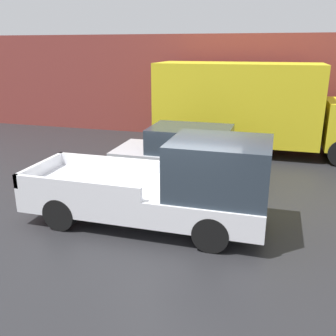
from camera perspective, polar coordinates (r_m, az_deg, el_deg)
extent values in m
plane|color=#232326|center=(8.51, 1.41, -9.46)|extent=(60.00, 60.00, 0.00)
cube|color=brown|center=(16.90, 9.77, 11.99)|extent=(28.00, 0.15, 4.46)
cube|color=silver|center=(8.64, -3.59, -4.46)|extent=(5.47, 1.95, 0.58)
cube|color=#28333D|center=(7.96, 7.88, 0.11)|extent=(2.08, 1.83, 1.18)
cube|color=silver|center=(9.74, -8.66, 0.78)|extent=(3.01, 0.10, 0.32)
cube|color=silver|center=(8.19, -13.99, -2.92)|extent=(3.01, 0.10, 0.32)
cube|color=silver|center=(9.69, -18.80, -0.11)|extent=(0.10, 1.95, 0.32)
cylinder|color=black|center=(9.15, 8.38, -5.02)|extent=(0.75, 0.26, 0.75)
cylinder|color=black|center=(7.61, 6.54, -9.91)|extent=(0.75, 0.26, 0.75)
cylinder|color=black|center=(10.11, -11.04, -2.89)|extent=(0.75, 0.26, 0.75)
cylinder|color=black|center=(8.74, -16.10, -6.70)|extent=(0.75, 0.26, 0.75)
cube|color=#B7BABF|center=(11.53, 2.74, 1.23)|extent=(4.38, 1.96, 0.61)
cube|color=#28333D|center=(11.33, 3.44, 4.42)|extent=(2.41, 1.72, 0.73)
cylinder|color=black|center=(12.22, 9.90, 0.71)|extent=(0.70, 0.22, 0.70)
cylinder|color=black|center=(10.56, 8.80, -2.01)|extent=(0.70, 0.22, 0.70)
cylinder|color=black|center=(12.77, -2.30, 1.73)|extent=(0.70, 0.22, 0.70)
cylinder|color=black|center=(11.19, -5.12, -0.70)|extent=(0.70, 0.22, 0.70)
cube|color=gold|center=(14.73, 10.42, 9.81)|extent=(6.07, 2.37, 2.91)
cylinder|color=black|center=(16.11, 23.95, 4.04)|extent=(0.93, 0.30, 0.93)
cylinder|color=black|center=(16.17, 6.16, 5.54)|extent=(0.93, 0.30, 0.93)
cylinder|color=black|center=(14.16, 4.65, 3.80)|extent=(0.93, 0.30, 0.93)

